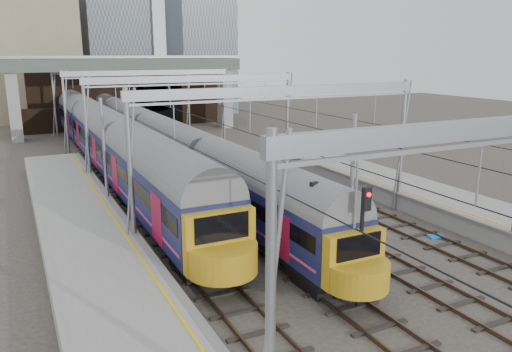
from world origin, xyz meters
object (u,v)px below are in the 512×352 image
train_second (104,136)px  signal_near_centre (363,233)px  train_main (149,135)px  signal_near_left (311,221)px

train_second → signal_near_centre: (4.26, -29.67, 0.40)m
train_main → signal_near_left: (-0.48, -27.78, 0.53)m
signal_near_centre → train_main: bearing=85.7°
train_main → train_second: (-4.00, -0.44, 0.26)m
signal_near_left → train_second: bearing=90.0°
train_second → signal_near_centre: 29.98m
train_main → signal_near_left: size_ratio=13.27×
train_second → signal_near_left: size_ratio=11.58×
signal_near_centre → train_second: bearing=93.4°
train_main → train_second: size_ratio=1.15×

